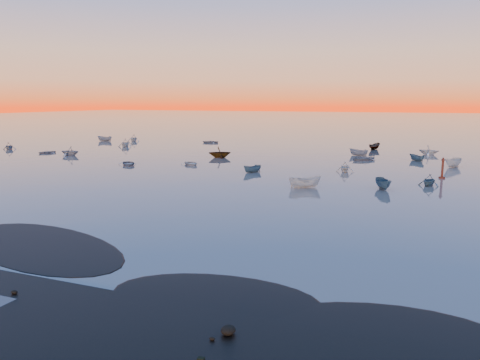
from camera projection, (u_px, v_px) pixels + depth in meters
The scene contains 7 objects.
ground at pixel (336, 141), 122.71m from camera, with size 600.00×600.00×0.00m, color #6D645B.
mud_lobes at pixel (48, 264), 30.40m from camera, with size 140.00×6.00×0.07m, color black, non-canonical shape.
moored_fleet at pixel (285, 163), 79.75m from camera, with size 124.00×58.00×1.20m, color silver, non-canonical shape.
boat_near_left at pixel (128, 165), 76.47m from camera, with size 4.03×1.68×1.01m, color gray.
boat_near_center at pixel (305, 188), 57.05m from camera, with size 4.04×1.71×1.40m, color silver.
boat_near_right at pixel (345, 172), 69.53m from camera, with size 3.36×1.51×1.18m, color silver.
channel_marker at pixel (442, 170), 63.59m from camera, with size 0.85×0.85×3.02m.
Camera 1 is at (22.47, -23.24, 10.56)m, focal length 35.00 mm.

